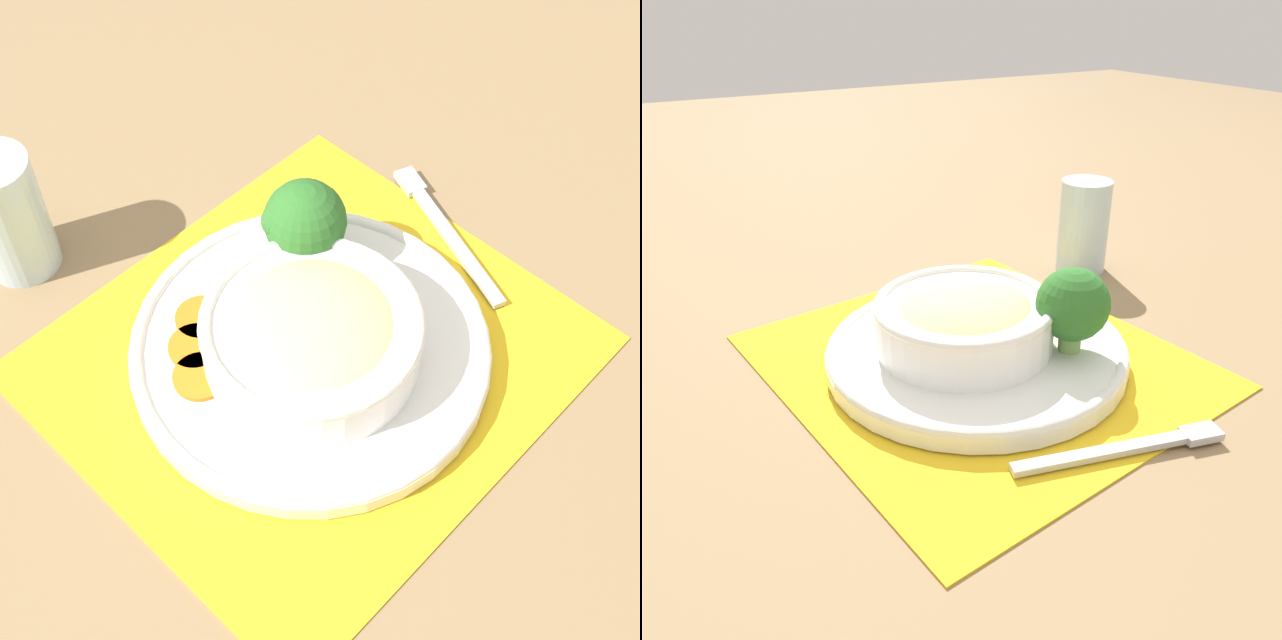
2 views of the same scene
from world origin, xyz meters
TOP-DOWN VIEW (x-y plane):
  - ground_plane at (0.00, 0.00)m, footprint 4.00×4.00m
  - placemat at (0.00, 0.00)m, footprint 0.45×0.42m
  - plate at (0.00, 0.00)m, footprint 0.30×0.30m
  - bowl at (-0.01, -0.01)m, footprint 0.18×0.18m
  - broccoli_floret at (0.05, 0.07)m, footprint 0.07×0.07m
  - carrot_slice_near at (-0.06, 0.08)m, footprint 0.04×0.04m
  - carrot_slice_middle at (-0.08, 0.05)m, footprint 0.04×0.04m
  - carrot_slice_far at (-0.09, 0.03)m, footprint 0.04×0.04m
  - water_glass at (-0.14, 0.25)m, footprint 0.07×0.07m
  - fork at (0.19, 0.04)m, footprint 0.06×0.18m

SIDE VIEW (x-z plane):
  - ground_plane at x=0.00m, z-range 0.00..0.00m
  - placemat at x=0.00m, z-range 0.00..0.00m
  - fork at x=0.19m, z-range 0.00..0.01m
  - plate at x=0.00m, z-range 0.00..0.03m
  - carrot_slice_near at x=-0.06m, z-range 0.02..0.03m
  - carrot_slice_middle at x=-0.08m, z-range 0.02..0.03m
  - carrot_slice_far at x=-0.09m, z-range 0.02..0.03m
  - bowl at x=-0.01m, z-range 0.02..0.08m
  - water_glass at x=-0.14m, z-range -0.01..0.11m
  - broccoli_floret at x=0.05m, z-range 0.03..0.11m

